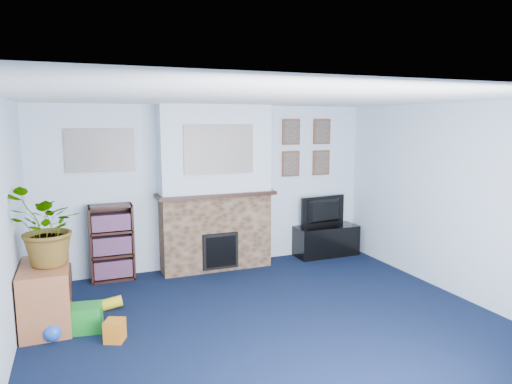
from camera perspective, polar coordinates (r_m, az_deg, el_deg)
name	(u,v)px	position (r m, az deg, el deg)	size (l,w,h in m)	color
floor	(271,324)	(5.13, 1.91, -16.17)	(5.00, 4.50, 0.01)	black
ceiling	(272,98)	(4.65, 2.07, 11.68)	(5.00, 4.50, 0.01)	white
wall_back	(211,187)	(6.84, -5.59, 0.67)	(5.00, 0.04, 2.40)	silver
wall_front	(425,288)	(2.91, 20.42, -11.23)	(5.00, 0.04, 2.40)	silver
wall_right	(456,200)	(6.18, 23.76, -0.94)	(0.04, 4.50, 2.40)	silver
chimney_breast	(215,190)	(6.65, -5.10, 0.30)	(1.72, 0.50, 2.40)	brown
collage_main	(219,149)	(6.38, -4.63, 5.33)	(1.00, 0.03, 0.68)	gray
collage_left	(100,150)	(6.51, -18.90, 4.95)	(0.90, 0.03, 0.58)	gray
portrait_tl	(291,132)	(7.22, 4.40, 7.49)	(0.30, 0.03, 0.40)	brown
portrait_tr	(322,132)	(7.48, 8.22, 7.47)	(0.30, 0.03, 0.40)	brown
portrait_bl	(291,164)	(7.25, 4.35, 3.54)	(0.30, 0.03, 0.40)	brown
portrait_br	(321,163)	(7.51, 8.14, 3.66)	(0.30, 0.03, 0.40)	brown
tv_stand	(326,242)	(7.56, 8.73, -6.14)	(1.02, 0.43, 0.49)	black
television	(326,211)	(7.47, 8.74, -2.41)	(0.83, 0.11, 0.48)	black
bookshelf	(112,244)	(6.59, -17.57, -6.23)	(0.58, 0.28, 1.05)	black
sideboard	(46,294)	(5.44, -24.77, -11.52)	(0.48, 0.86, 0.67)	#9F5833
potted_plant	(46,228)	(5.19, -24.77, -4.07)	(0.74, 0.64, 0.82)	#26661E
mantel_clock	(209,188)	(6.57, -5.91, 0.50)	(0.10, 0.06, 0.15)	gold
mantel_candle	(233,186)	(6.67, -2.95, 0.75)	(0.05, 0.05, 0.16)	#B2BFC6
mantel_teddy	(181,190)	(6.47, -9.31, 0.26)	(0.14, 0.14, 0.14)	gray
mantel_can	(257,186)	(6.81, 0.13, 0.76)	(0.05, 0.05, 0.11)	orange
green_crate	(85,318)	(5.25, -20.63, -14.49)	(0.34, 0.27, 0.27)	#198C26
toy_ball	(53,333)	(5.16, -24.08, -15.75)	(0.18, 0.18, 0.18)	blue
toy_block	(115,331)	(4.94, -17.24, -16.21)	(0.18, 0.18, 0.22)	orange
toy_tube	(110,304)	(5.72, -17.80, -13.14)	(0.13, 0.13, 0.28)	yellow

